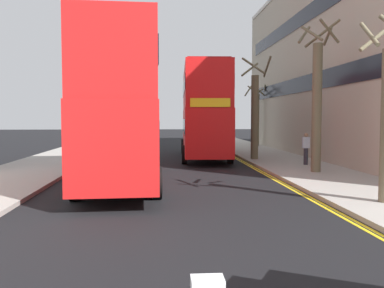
# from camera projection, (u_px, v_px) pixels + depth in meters

# --- Properties ---
(sidewalk_right) EXTENTS (4.00, 80.00, 0.14)m
(sidewalk_right) POSITION_uv_depth(u_px,v_px,m) (327.00, 177.00, 17.55)
(sidewalk_right) COLOR #9E9991
(sidewalk_right) RESTS_ON ground
(sidewalk_left) EXTENTS (4.00, 80.00, 0.14)m
(sidewalk_left) POSITION_uv_depth(u_px,v_px,m) (5.00, 181.00, 16.59)
(sidewalk_left) COLOR #9E9991
(sidewalk_left) RESTS_ON ground
(kerb_line_outer) EXTENTS (0.10, 56.00, 0.01)m
(kerb_line_outer) POSITION_uv_depth(u_px,v_px,m) (292.00, 187.00, 15.41)
(kerb_line_outer) COLOR yellow
(kerb_line_outer) RESTS_ON ground
(kerb_line_inner) EXTENTS (0.10, 56.00, 0.01)m
(kerb_line_inner) POSITION_uv_depth(u_px,v_px,m) (288.00, 187.00, 15.39)
(kerb_line_inner) COLOR yellow
(kerb_line_inner) RESTS_ON ground
(double_decker_bus_away) EXTENTS (3.15, 10.90, 5.64)m
(double_decker_bus_away) POSITION_uv_depth(u_px,v_px,m) (121.00, 105.00, 16.22)
(double_decker_bus_away) COLOR red
(double_decker_bus_away) RESTS_ON ground
(double_decker_bus_oncoming) EXTENTS (3.13, 10.90, 5.64)m
(double_decker_bus_oncoming) POSITION_uv_depth(u_px,v_px,m) (204.00, 110.00, 26.32)
(double_decker_bus_oncoming) COLOR red
(double_decker_bus_oncoming) RESTS_ON ground
(pedestrian_far) EXTENTS (0.34, 0.22, 1.62)m
(pedestrian_far) POSITION_uv_depth(u_px,v_px,m) (306.00, 148.00, 21.55)
(pedestrian_far) COLOR #2D2D38
(pedestrian_far) RESTS_ON sidewalk_right
(street_tree_mid) EXTENTS (1.67, 1.71, 5.88)m
(street_tree_mid) POSITION_uv_depth(u_px,v_px,m) (255.00, 114.00, 24.53)
(street_tree_mid) COLOR #6B6047
(street_tree_mid) RESTS_ON sidewalk_right
(street_tree_far) EXTENTS (2.08, 2.03, 6.79)m
(street_tree_far) POSITION_uv_depth(u_px,v_px,m) (317.00, 101.00, 18.63)
(street_tree_far) COLOR #6B6047
(street_tree_far) RESTS_ON sidewalk_right
(street_tree_distant) EXTENTS (1.99, 2.04, 5.39)m
(street_tree_distant) POSITION_uv_depth(u_px,v_px,m) (257.00, 116.00, 36.09)
(street_tree_distant) COLOR #6B6047
(street_tree_distant) RESTS_ON sidewalk_right
(townhouse_terrace_right) EXTENTS (10.08, 28.00, 12.22)m
(townhouse_terrace_right) POSITION_uv_depth(u_px,v_px,m) (373.00, 63.00, 27.59)
(townhouse_terrace_right) COLOR #B2A893
(townhouse_terrace_right) RESTS_ON ground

